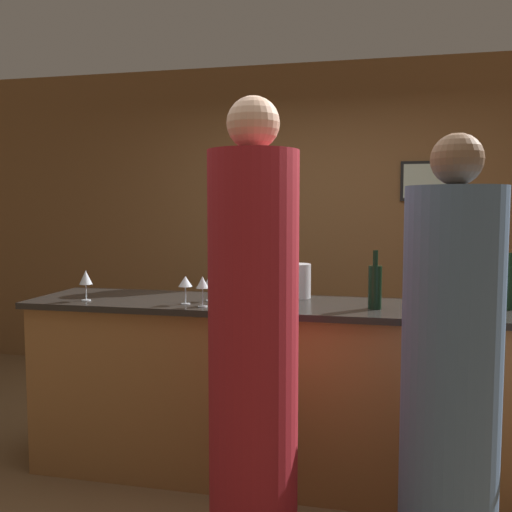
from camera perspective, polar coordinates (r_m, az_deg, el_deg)
ground_plane at (r=3.46m, az=3.22°, el=-21.22°), size 14.00×14.00×0.00m
back_wall at (r=5.16m, az=7.14°, el=3.46°), size 8.00×0.08×2.80m
bar_counter at (r=3.27m, az=3.26°, el=-13.33°), size 2.96×0.64×1.00m
bartender at (r=3.95m, az=-2.56°, el=-4.80°), size 0.30×0.30×1.81m
guest_0 at (r=2.43m, az=18.88°, el=-11.89°), size 0.38×0.38×1.81m
guest_1 at (r=2.41m, az=-0.27°, el=-9.69°), size 0.38×0.38×1.97m
wine_bottle_0 at (r=3.23m, az=23.97°, el=-2.81°), size 0.08×0.08×0.29m
wine_bottle_1 at (r=3.03m, az=11.81°, el=-2.95°), size 0.07×0.07×0.31m
ice_bucket at (r=3.35m, az=4.20°, el=-2.48°), size 0.15×0.15×0.20m
wine_glass_0 at (r=3.13m, az=-7.08°, el=-2.62°), size 0.08×0.08×0.15m
wine_glass_1 at (r=3.37m, az=-16.66°, el=-2.14°), size 0.07×0.07×0.17m
wine_glass_2 at (r=2.99m, az=2.86°, el=-2.77°), size 0.07×0.07×0.17m
wine_glass_3 at (r=3.08m, az=-0.14°, el=-2.69°), size 0.08×0.08×0.16m
wine_glass_4 at (r=2.89m, az=17.84°, el=-3.49°), size 0.07×0.07×0.16m
wine_glass_5 at (r=3.04m, az=-5.37°, el=-2.77°), size 0.07×0.07×0.16m
wine_glass_6 at (r=3.08m, az=-3.96°, el=-2.86°), size 0.07×0.07×0.15m
wine_glass_7 at (r=3.22m, az=-4.58°, el=-2.45°), size 0.07×0.07×0.16m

